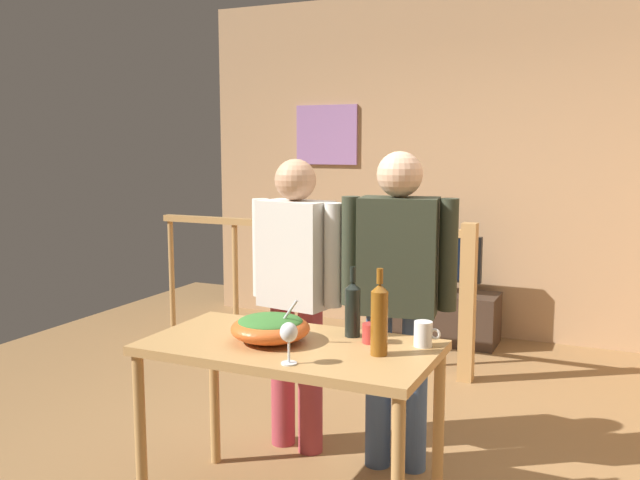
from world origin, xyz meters
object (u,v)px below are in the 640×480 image
at_px(wine_bottle_amber, 379,318).
at_px(person_standing_left, 296,283).
at_px(tv_console, 442,316).
at_px(salad_bowl, 270,327).
at_px(flat_screen_tv, 443,259).
at_px(wine_glass, 289,334).
at_px(stair_railing, 362,276).
at_px(mug_red, 371,333).
at_px(person_standing_right, 398,286).
at_px(serving_table, 290,364).
at_px(framed_picture, 327,135).
at_px(mug_white, 424,334).
at_px(wine_bottle_dark, 353,308).

bearing_deg(wine_bottle_amber, person_standing_left, 137.64).
distance_m(tv_console, salad_bowl, 3.01).
relative_size(flat_screen_tv, wine_glass, 3.77).
distance_m(stair_railing, mug_red, 2.05).
bearing_deg(wine_glass, person_standing_right, 79.78).
bearing_deg(stair_railing, serving_table, -77.66).
height_order(framed_picture, serving_table, framed_picture).
bearing_deg(mug_white, person_standing_right, 120.43).
relative_size(tv_console, person_standing_left, 0.58).
relative_size(framed_picture, serving_table, 0.48).
relative_size(wine_bottle_amber, person_standing_right, 0.22).
xyz_separation_m(tv_console, serving_table, (0.07, -2.93, 0.48)).
distance_m(framed_picture, wine_bottle_amber, 3.69).
bearing_deg(mug_red, person_standing_left, 141.40).
bearing_deg(wine_bottle_amber, mug_red, 120.41).
bearing_deg(person_standing_left, wine_bottle_amber, 146.91).
xyz_separation_m(wine_bottle_amber, person_standing_right, (-0.12, 0.62, 0.00)).
bearing_deg(serving_table, salad_bowl, -173.39).
height_order(wine_bottle_dark, mug_white, wine_bottle_dark).
bearing_deg(wine_bottle_dark, serving_table, -134.35).
bearing_deg(framed_picture, stair_railing, -55.78).
height_order(wine_bottle_amber, person_standing_right, person_standing_right).
xyz_separation_m(stair_railing, mug_white, (0.98, -1.85, 0.16)).
relative_size(flat_screen_tv, mug_red, 5.62).
xyz_separation_m(wine_bottle_amber, wine_bottle_dark, (-0.20, 0.21, -0.02)).
relative_size(serving_table, wine_bottle_dark, 3.97).
relative_size(tv_console, person_standing_right, 0.56).
relative_size(tv_console, wine_glass, 5.44).
distance_m(flat_screen_tv, mug_red, 2.78).
xyz_separation_m(framed_picture, stair_railing, (0.80, -1.17, -1.03)).
bearing_deg(stair_railing, mug_white, -62.13).
relative_size(wine_glass, wine_bottle_dark, 0.53).
relative_size(salad_bowl, wine_bottle_dark, 1.09).
height_order(tv_console, serving_table, serving_table).
xyz_separation_m(flat_screen_tv, mug_red, (0.38, -2.75, 0.13)).
xyz_separation_m(framed_picture, salad_bowl, (1.16, -3.23, -0.86)).
relative_size(stair_railing, wine_bottle_amber, 7.18).
relative_size(stair_railing, wine_bottle_dark, 8.14).
relative_size(person_standing_left, person_standing_right, 0.97).
bearing_deg(framed_picture, person_standing_left, -69.56).
height_order(wine_glass, mug_red, wine_glass).
distance_m(serving_table, salad_bowl, 0.18).
bearing_deg(stair_railing, wine_bottle_dark, -70.46).
relative_size(flat_screen_tv, person_standing_right, 0.39).
height_order(salad_bowl, mug_white, salad_bowl).
distance_m(serving_table, mug_red, 0.37).
bearing_deg(salad_bowl, mug_white, 17.94).
relative_size(wine_bottle_amber, person_standing_left, 0.23).
height_order(serving_table, mug_white, mug_white).
xyz_separation_m(salad_bowl, wine_bottle_amber, (0.49, 0.01, 0.09)).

